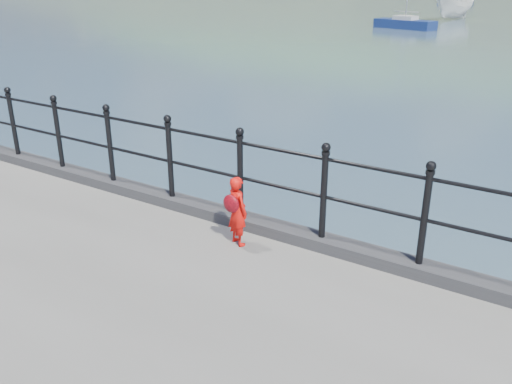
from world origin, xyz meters
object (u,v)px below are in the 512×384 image
Objects in this scene: launch_white at (454,8)px; child at (237,210)px; sailboat_left at (455,0)px; railing at (203,159)px; sailboat_port at (405,24)px.

child is at bearing -63.35° from launch_white.
launch_white is at bearing -92.17° from sailboat_left.
child is at bearing -28.59° from railing.
railing reaches higher than launch_white.
sailboat_port is at bearing -96.86° from sailboat_left.
child is at bearing -60.31° from sailboat_port.
sailboat_port is (-0.92, -11.38, -0.73)m from launch_white.
child is at bearing -93.69° from sailboat_left.
railing is at bearing -6.05° from child.
railing is 3.28× the size of launch_white.
child is (0.88, -0.48, -0.37)m from railing.
sailboat_port reaches higher than railing.
launch_white is 11.44m from sailboat_port.
railing is at bearing -94.21° from sailboat_left.
child is 0.16× the size of launch_white.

